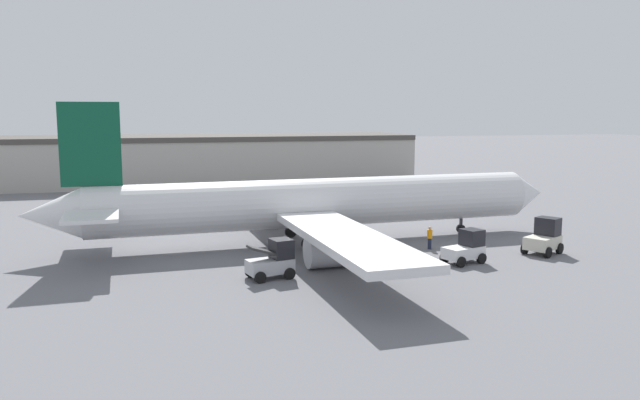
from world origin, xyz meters
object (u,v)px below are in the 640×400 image
Objects in this scene: belt_loader_truck at (273,260)px; airplane at (308,204)px; ground_crew_worker at (430,237)px; pushback_tug at (544,238)px; baggage_tug at (466,248)px.

airplane is at bearing 51.81° from belt_loader_truck.
ground_crew_worker is 0.57× the size of belt_loader_truck.
pushback_tug is at bearing -8.19° from belt_loader_truck.
baggage_tug is at bearing 159.34° from pushback_tug.
airplane is 24.34× the size of ground_crew_worker.
ground_crew_worker is 0.53× the size of pushback_tug.
airplane reaches higher than pushback_tug.
airplane is at bearing 123.06° from pushback_tug.
ground_crew_worker is at bearing 79.55° from baggage_tug.
ground_crew_worker is at bearing 8.67° from belt_loader_truck.
airplane is 13.99× the size of belt_loader_truck.
ground_crew_worker is 0.56× the size of baggage_tug.
airplane is 12.75m from baggage_tug.
belt_loader_truck is at bearing 60.88° from ground_crew_worker.
ground_crew_worker is 4.53m from baggage_tug.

